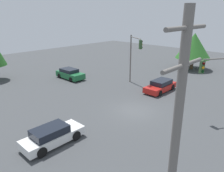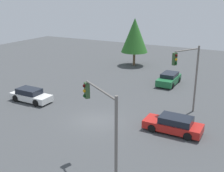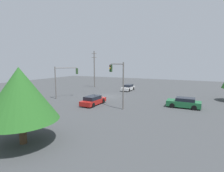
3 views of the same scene
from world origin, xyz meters
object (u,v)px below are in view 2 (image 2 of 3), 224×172
Objects in this scene: sedan_red at (174,124)px; sedan_white at (31,95)px; sedan_green at (169,79)px; traffic_signal_main at (102,115)px; traffic_signal_cross at (188,70)px.

sedan_red is 15.09m from sedan_white.
traffic_signal_main is at bearing 95.62° from sedan_green.
traffic_signal_main is (-12.76, 7.03, 3.20)m from sedan_white.
traffic_signal_cross reaches higher than sedan_white.
traffic_signal_cross is at bearing 116.51° from sedan_green.
sedan_white is 0.81× the size of traffic_signal_main.
traffic_signal_main is at bearing 18.06° from traffic_signal_cross.
sedan_white is at bearing 49.32° from sedan_green.
sedan_red is at bearing 91.28° from sedan_white.
traffic_signal_cross reaches higher than sedan_green.
sedan_white is at bearing -44.85° from traffic_signal_cross.
sedan_red is at bearing 109.12° from sedan_green.
sedan_white is 14.91m from traffic_signal_main.
sedan_green is 9.91m from traffic_signal_cross.
sedan_red is 0.83× the size of traffic_signal_main.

